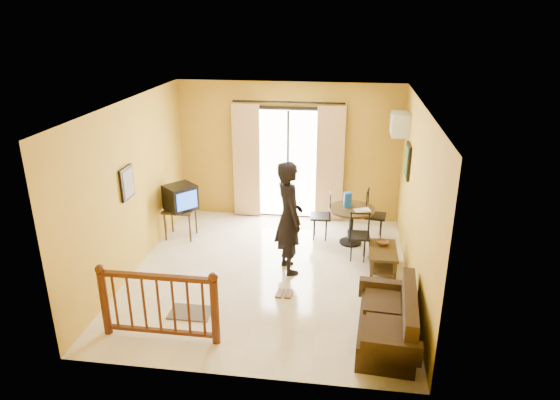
# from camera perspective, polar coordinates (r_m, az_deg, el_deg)

# --- Properties ---
(ground) EXTENTS (5.00, 5.00, 0.00)m
(ground) POSITION_cam_1_polar(r_m,az_deg,el_deg) (8.36, -1.22, -8.38)
(ground) COLOR beige
(ground) RESTS_ON ground
(room_shell) EXTENTS (5.00, 5.00, 5.00)m
(room_shell) POSITION_cam_1_polar(r_m,az_deg,el_deg) (7.67, -1.32, 2.78)
(room_shell) COLOR white
(room_shell) RESTS_ON ground
(balcony_door) EXTENTS (2.25, 0.14, 2.46)m
(balcony_door) POSITION_cam_1_polar(r_m,az_deg,el_deg) (10.12, 0.92, 4.26)
(balcony_door) COLOR black
(balcony_door) RESTS_ON ground
(tv_table) EXTENTS (0.58, 0.48, 0.58)m
(tv_table) POSITION_cam_1_polar(r_m,az_deg,el_deg) (9.62, -11.36, -1.42)
(tv_table) COLOR black
(tv_table) RESTS_ON ground
(television) EXTENTS (0.70, 0.70, 0.47)m
(television) POSITION_cam_1_polar(r_m,az_deg,el_deg) (9.49, -11.31, 0.31)
(television) COLOR black
(television) RESTS_ON tv_table
(picture_left) EXTENTS (0.05, 0.42, 0.52)m
(picture_left) POSITION_cam_1_polar(r_m,az_deg,el_deg) (8.18, -17.06, 1.88)
(picture_left) COLOR black
(picture_left) RESTS_ON room_shell
(dining_table) EXTENTS (0.84, 0.84, 0.70)m
(dining_table) POSITION_cam_1_polar(r_m,az_deg,el_deg) (9.25, 8.19, -1.78)
(dining_table) COLOR black
(dining_table) RESTS_ON ground
(water_jug) EXTENTS (0.15, 0.15, 0.28)m
(water_jug) POSITION_cam_1_polar(r_m,az_deg,el_deg) (9.21, 7.75, 0.05)
(water_jug) COLOR #1246AE
(water_jug) RESTS_ON dining_table
(serving_tray) EXTENTS (0.32, 0.26, 0.02)m
(serving_tray) POSITION_cam_1_polar(r_m,az_deg,el_deg) (9.11, 9.37, -1.16)
(serving_tray) COLOR beige
(serving_tray) RESTS_ON dining_table
(dining_chairs) EXTENTS (1.46, 1.36, 0.95)m
(dining_chairs) POSITION_cam_1_polar(r_m,az_deg,el_deg) (9.42, 8.02, -5.04)
(dining_chairs) COLOR black
(dining_chairs) RESTS_ON ground
(air_conditioner) EXTENTS (0.31, 0.60, 0.40)m
(air_conditioner) POSITION_cam_1_polar(r_m,az_deg,el_deg) (9.39, 13.49, 8.43)
(air_conditioner) COLOR silver
(air_conditioner) RESTS_ON room_shell
(botanical_print) EXTENTS (0.05, 0.50, 0.60)m
(botanical_print) POSITION_cam_1_polar(r_m,az_deg,el_deg) (8.89, 14.36, 4.34)
(botanical_print) COLOR black
(botanical_print) RESTS_ON room_shell
(coffee_table) EXTENTS (0.46, 0.82, 0.37)m
(coffee_table) POSITION_cam_1_polar(r_m,az_deg,el_deg) (8.55, 11.63, -6.27)
(coffee_table) COLOR black
(coffee_table) RESTS_ON ground
(bowl) EXTENTS (0.23, 0.23, 0.07)m
(bowl) POSITION_cam_1_polar(r_m,az_deg,el_deg) (8.65, 11.65, -4.80)
(bowl) COLOR brown
(bowl) RESTS_ON coffee_table
(sofa) EXTENTS (0.81, 1.58, 0.73)m
(sofa) POSITION_cam_1_polar(r_m,az_deg,el_deg) (6.83, 12.50, -13.62)
(sofa) COLOR #302012
(sofa) RESTS_ON ground
(standing_person) EXTENTS (0.71, 0.82, 1.89)m
(standing_person) POSITION_cam_1_polar(r_m,az_deg,el_deg) (8.07, 1.03, -2.02)
(standing_person) COLOR black
(standing_person) RESTS_ON ground
(stair_balustrade) EXTENTS (1.63, 0.13, 1.04)m
(stair_balustrade) POSITION_cam_1_polar(r_m,az_deg,el_deg) (6.78, -13.74, -11.15)
(stair_balustrade) COLOR #471E0F
(stair_balustrade) RESTS_ON ground
(doormat) EXTENTS (0.60, 0.40, 0.02)m
(doormat) POSITION_cam_1_polar(r_m,az_deg,el_deg) (7.48, -10.19, -12.53)
(doormat) COLOR #524A42
(doormat) RESTS_ON ground
(sandals) EXTENTS (0.26, 0.26, 0.03)m
(sandals) POSITION_cam_1_polar(r_m,az_deg,el_deg) (7.79, 0.49, -10.65)
(sandals) COLOR brown
(sandals) RESTS_ON ground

